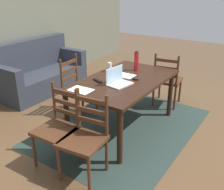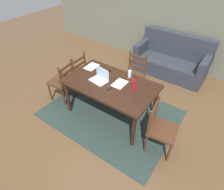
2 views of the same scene
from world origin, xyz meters
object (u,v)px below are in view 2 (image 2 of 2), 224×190
(chair_left_far, at_px, (75,73))
(chair_right_near, at_px, (161,129))
(couch, at_px, (171,60))
(water_bottle, at_px, (134,83))
(laptop, at_px, (100,77))
(computer_mouse, at_px, (109,88))
(drinking_glass, at_px, (130,74))
(dining_table, at_px, (111,87))
(tv_remote, at_px, (107,72))
(chair_left_near, at_px, (62,81))
(chair_far_head, at_px, (133,75))

(chair_left_far, relative_size, chair_right_near, 1.00)
(chair_right_near, bearing_deg, couch, 107.50)
(chair_right_near, relative_size, water_bottle, 3.10)
(laptop, distance_m, computer_mouse, 0.31)
(water_bottle, height_order, drinking_glass, water_bottle)
(dining_table, xyz_separation_m, chair_left_far, (-1.12, 0.20, -0.22))
(chair_left_far, height_order, water_bottle, water_bottle)
(water_bottle, xyz_separation_m, computer_mouse, (-0.38, -0.20, -0.14))
(tv_remote, bearing_deg, chair_left_near, 48.04)
(couch, height_order, computer_mouse, couch)
(chair_left_near, bearing_deg, laptop, 10.13)
(couch, height_order, tv_remote, couch)
(laptop, bearing_deg, couch, 75.35)
(drinking_glass, bearing_deg, chair_left_near, -156.83)
(chair_right_near, height_order, chair_far_head, same)
(chair_left_far, xyz_separation_m, chair_right_near, (2.25, -0.40, 0.00))
(chair_left_near, xyz_separation_m, chair_right_near, (2.25, -0.01, 0.00))
(laptop, bearing_deg, water_bottle, 7.36)
(chair_left_far, height_order, tv_remote, chair_left_far)
(laptop, bearing_deg, chair_left_far, 165.91)
(drinking_glass, relative_size, tv_remote, 0.82)
(laptop, height_order, water_bottle, water_bottle)
(chair_far_head, xyz_separation_m, laptop, (-0.21, -0.90, 0.37))
(chair_left_near, relative_size, tv_remote, 5.59)
(couch, relative_size, computer_mouse, 18.00)
(chair_left_near, distance_m, chair_right_near, 2.25)
(chair_right_near, height_order, water_bottle, water_bottle)
(chair_left_far, height_order, laptop, laptop)
(chair_left_far, bearing_deg, tv_remote, 3.75)
(computer_mouse, bearing_deg, couch, 76.24)
(chair_left_near, relative_size, chair_far_head, 1.00)
(chair_right_near, relative_size, computer_mouse, 9.50)
(dining_table, relative_size, chair_far_head, 1.76)
(couch, relative_size, tv_remote, 10.59)
(chair_right_near, bearing_deg, chair_far_head, 136.48)
(chair_left_near, height_order, chair_far_head, same)
(chair_left_near, xyz_separation_m, computer_mouse, (1.20, 0.05, 0.33))
(chair_right_near, xyz_separation_m, chair_far_head, (-1.13, 1.07, 0.00))
(chair_left_far, xyz_separation_m, chair_far_head, (1.12, 0.67, 0.00))
(chair_left_near, xyz_separation_m, tv_remote, (0.85, 0.45, 0.32))
(chair_right_near, relative_size, laptop, 2.72)
(couch, bearing_deg, chair_far_head, -105.70)
(chair_left_far, bearing_deg, chair_far_head, 30.75)
(chair_right_near, bearing_deg, drinking_glass, 148.99)
(chair_left_far, xyz_separation_m, laptop, (0.91, -0.23, 0.37))
(couch, distance_m, computer_mouse, 2.39)
(chair_left_near, relative_size, couch, 0.53)
(chair_far_head, distance_m, laptop, 0.99)
(drinking_glass, bearing_deg, water_bottle, -48.83)
(chair_far_head, distance_m, couch, 1.38)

